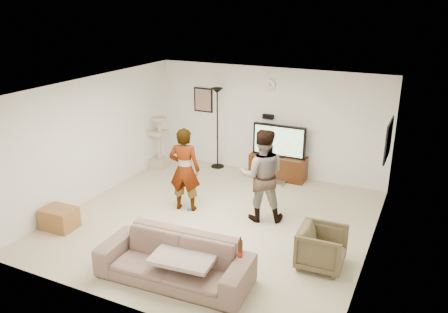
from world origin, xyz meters
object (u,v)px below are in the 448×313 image
at_px(person_right, 262,175).
at_px(side_table, 59,218).
at_px(tv_stand, 278,167).
at_px(person_left, 185,170).
at_px(armchair, 322,248).
at_px(sofa, 174,260).
at_px(cat_tree, 159,142).
at_px(floor_lamp, 217,129).
at_px(beer_bottle, 240,249).
at_px(tv, 279,141).

distance_m(person_right, side_table, 3.74).
bearing_deg(tv_stand, person_left, -115.42).
height_order(tv_stand, person_left, person_left).
relative_size(tv_stand, side_table, 2.20).
bearing_deg(armchair, sofa, 122.36).
distance_m(sofa, armchair, 2.25).
relative_size(cat_tree, person_left, 0.77).
bearing_deg(floor_lamp, side_table, -106.14).
relative_size(cat_tree, side_table, 2.18).
distance_m(tv_stand, beer_bottle, 4.58).
height_order(floor_lamp, side_table, floor_lamp).
relative_size(floor_lamp, person_left, 1.18).
height_order(tv_stand, cat_tree, cat_tree).
xyz_separation_m(tv, beer_bottle, (1.00, -4.44, -0.11)).
bearing_deg(beer_bottle, tv_stand, 102.64).
relative_size(person_left, side_table, 2.82).
xyz_separation_m(tv, armchair, (1.80, -3.16, -0.58)).
relative_size(person_right, beer_bottle, 7.01).
bearing_deg(beer_bottle, person_right, 104.49).
bearing_deg(armchair, floor_lamp, 44.33).
height_order(tv_stand, sofa, sofa).
relative_size(tv, person_left, 0.74).
distance_m(tv_stand, armchair, 3.64).
bearing_deg(cat_tree, side_table, -87.84).
distance_m(person_left, beer_bottle, 2.98).
relative_size(person_right, sofa, 0.77).
height_order(person_right, side_table, person_right).
bearing_deg(person_left, tv, -129.12).
bearing_deg(beer_bottle, side_table, 173.32).
bearing_deg(side_table, sofa, -9.23).
distance_m(tv, cat_tree, 2.95).
xyz_separation_m(cat_tree, sofa, (2.83, -3.88, -0.31)).
bearing_deg(sofa, floor_lamp, 105.65).
bearing_deg(floor_lamp, person_left, -78.66).
bearing_deg(tv, cat_tree, -169.12).
bearing_deg(person_left, side_table, 31.80).
bearing_deg(tv_stand, side_table, -124.52).
bearing_deg(floor_lamp, cat_tree, -155.27).
bearing_deg(tv, armchair, -60.25).
height_order(person_right, armchair, person_right).
bearing_deg(tv, person_right, -79.51).
height_order(tv_stand, person_right, person_right).
bearing_deg(person_left, beer_bottle, 121.11).
bearing_deg(tv_stand, cat_tree, -169.12).
distance_m(person_right, armchair, 1.88).
bearing_deg(side_table, tv_stand, 55.48).
height_order(cat_tree, sofa, cat_tree).
relative_size(tv, side_table, 2.09).
bearing_deg(side_table, floor_lamp, 73.86).
bearing_deg(tv_stand, beer_bottle, -77.36).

